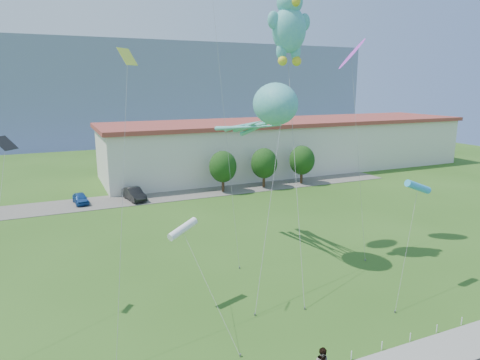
# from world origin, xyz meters

# --- Properties ---
(ground) EXTENTS (160.00, 160.00, 0.00)m
(ground) POSITION_xyz_m (0.00, 0.00, 0.00)
(ground) COLOR #2C5417
(ground) RESTS_ON ground
(parking_strip) EXTENTS (70.00, 6.00, 0.06)m
(parking_strip) POSITION_xyz_m (0.00, 35.00, 0.03)
(parking_strip) COLOR #59544C
(parking_strip) RESTS_ON ground
(hill_ridge) EXTENTS (160.00, 50.00, 25.00)m
(hill_ridge) POSITION_xyz_m (0.00, 120.00, 12.50)
(hill_ridge) COLOR slate
(hill_ridge) RESTS_ON ground
(warehouse) EXTENTS (61.00, 15.00, 8.20)m
(warehouse) POSITION_xyz_m (26.00, 44.00, 4.12)
(warehouse) COLOR beige
(warehouse) RESTS_ON ground
(tree_near) EXTENTS (3.60, 3.60, 5.47)m
(tree_near) POSITION_xyz_m (10.00, 34.00, 3.39)
(tree_near) COLOR #3F2B19
(tree_near) RESTS_ON ground
(tree_mid) EXTENTS (3.60, 3.60, 5.47)m
(tree_mid) POSITION_xyz_m (16.00, 34.00, 3.39)
(tree_mid) COLOR #3F2B19
(tree_mid) RESTS_ON ground
(tree_far) EXTENTS (3.60, 3.60, 5.47)m
(tree_far) POSITION_xyz_m (22.00, 34.00, 3.39)
(tree_far) COLOR #3F2B19
(tree_far) RESTS_ON ground
(parked_car_blue) EXTENTS (1.85, 3.81, 1.25)m
(parked_car_blue) POSITION_xyz_m (-7.54, 35.45, 0.69)
(parked_car_blue) COLOR #19468E
(parked_car_blue) RESTS_ON parking_strip
(parked_car_black) EXTENTS (2.36, 4.79, 1.51)m
(parked_car_black) POSITION_xyz_m (-1.45, 34.51, 0.81)
(parked_car_black) COLOR black
(parked_car_black) RESTS_ON parking_strip
(octopus_kite) EXTENTS (6.45, 14.04, 13.96)m
(octopus_kite) POSITION_xyz_m (5.19, 12.62, 11.66)
(octopus_kite) COLOR teal
(octopus_kite) RESTS_ON ground
(teddy_bear_kite) EXTENTS (5.25, 9.80, 20.95)m
(teddy_bear_kite) POSITION_xyz_m (6.92, 12.54, 18.24)
(teddy_bear_kite) COLOR teal
(teddy_bear_kite) RESTS_ON ground
(small_kite_cyan) EXTENTS (4.20, 3.93, 7.48)m
(small_kite_cyan) POSITION_xyz_m (12.30, 4.06, 7.00)
(small_kite_cyan) COLOR #30A2D9
(small_kite_cyan) RESTS_ON ground
(small_kite_white) EXTENTS (1.26, 7.87, 5.44)m
(small_kite_white) POSITION_xyz_m (-3.06, 7.88, 4.96)
(small_kite_white) COLOR white
(small_kite_white) RESTS_ON ground
(small_kite_purple) EXTENTS (2.57, 5.95, 17.02)m
(small_kite_purple) POSITION_xyz_m (13.66, 13.56, 15.97)
(small_kite_purple) COLOR #C034D2
(small_kite_purple) RESTS_ON ground
(small_kite_yellow) EXTENTS (3.07, 6.42, 15.76)m
(small_kite_yellow) POSITION_xyz_m (-6.13, 7.64, 13.29)
(small_kite_yellow) COLOR #DAEE38
(small_kite_yellow) RESTS_ON ground
(small_kite_black) EXTENTS (2.34, 7.05, 10.95)m
(small_kite_black) POSITION_xyz_m (-12.72, 10.32, 9.33)
(small_kite_black) COLOR black
(small_kite_black) RESTS_ON ground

